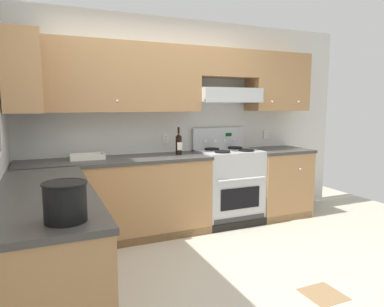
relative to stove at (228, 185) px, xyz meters
The scene contains 9 objects.
ground_plane 1.63m from the stove, 126.27° to the right, with size 7.04×7.04×0.00m, color #B2AA99.
floor_accent_tile 1.93m from the stove, 95.40° to the right, with size 0.30×0.30×0.01m, color olive.
wall_back 1.16m from the stove, 152.24° to the left, with size 4.68×0.57×2.55m.
counter_back_run 0.84m from the stove, behind, with size 3.60×0.65×0.91m.
counter_left_run 2.50m from the stove, 149.80° to the right, with size 0.63×1.91×0.91m.
stove is the anchor object (origin of this frame).
wine_bottle 0.88m from the stove, behind, with size 0.07×0.07×0.33m.
bowl 1.78m from the stove, behind, with size 0.36×0.23×0.06m.
bucket 2.94m from the stove, 135.97° to the right, with size 0.22×0.22×0.20m.
Camera 1 is at (-1.25, -2.57, 1.49)m, focal length 32.72 mm.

